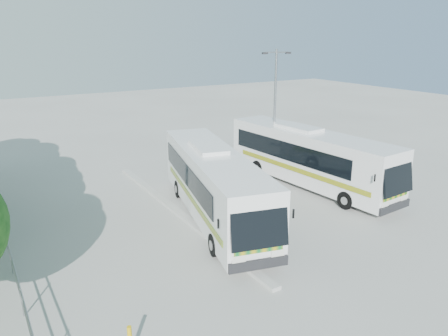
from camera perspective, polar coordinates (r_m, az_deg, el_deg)
ground at (r=21.30m, az=1.96°, el=-6.50°), size 100.00×100.00×0.00m
kerb_divider at (r=21.87m, az=-6.00°, el=-5.73°), size 0.40×16.00×0.15m
railing at (r=21.82m, az=-27.17°, el=-5.81°), size 0.06×22.00×1.00m
coach_main at (r=20.69m, az=-1.30°, el=-2.00°), size 4.89×11.78×3.21m
coach_adjacent at (r=25.62m, az=11.08°, el=1.48°), size 3.29×11.75×3.22m
lamppost at (r=27.78m, az=6.65°, el=8.10°), size 1.86×0.59×7.66m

